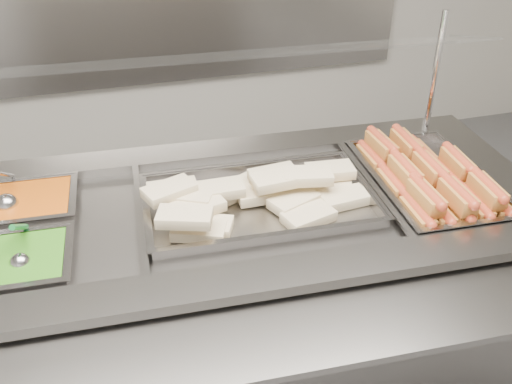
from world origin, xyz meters
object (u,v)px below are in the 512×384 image
object	(u,v)px
sneeze_guard	(224,60)
serving_spoon	(20,256)
ladle	(7,203)
pan_hotdogs	(427,188)
steam_counter	(242,309)
pan_wraps	(259,205)

from	to	relation	value
sneeze_guard	serving_spoon	distance (m)	0.85
serving_spoon	ladle	bearing A→B (deg)	100.69
sneeze_guard	pan_hotdogs	distance (m)	0.83
sneeze_guard	pan_hotdogs	xyz separation A→B (m)	(0.65, -0.27, -0.43)
sneeze_guard	ladle	distance (m)	0.83
steam_counter	sneeze_guard	xyz separation A→B (m)	(0.01, 0.23, 0.87)
steam_counter	pan_wraps	xyz separation A→B (m)	(0.06, -0.00, 0.45)
steam_counter	sneeze_guard	bearing A→B (deg)	86.68
steam_counter	sneeze_guard	size ratio (longest dim) A/B	1.16
steam_counter	ladle	xyz separation A→B (m)	(-0.72, 0.18, 0.49)
pan_hotdogs	steam_counter	bearing A→B (deg)	176.67
pan_hotdogs	serving_spoon	distance (m)	1.33
sneeze_guard	serving_spoon	size ratio (longest dim) A/B	9.30
sneeze_guard	pan_wraps	size ratio (longest dim) A/B	2.37
pan_hotdogs	serving_spoon	size ratio (longest dim) A/B	3.18
serving_spoon	steam_counter	bearing A→B (deg)	10.37
ladle	pan_hotdogs	bearing A→B (deg)	-9.02
ladle	serving_spoon	xyz separation A→B (m)	(0.06, -0.30, 0.00)
sneeze_guard	ladle	size ratio (longest dim) A/B	8.57
sneeze_guard	serving_spoon	world-z (taller)	sneeze_guard
pan_wraps	serving_spoon	bearing A→B (deg)	-170.81
pan_wraps	steam_counter	bearing A→B (deg)	176.67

